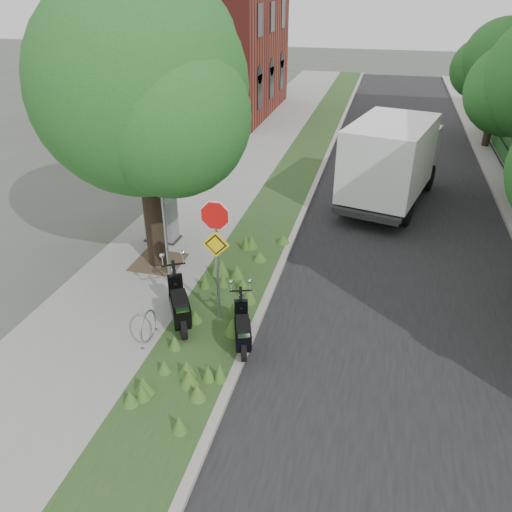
{
  "coord_description": "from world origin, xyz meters",
  "views": [
    {
      "loc": [
        1.93,
        -8.83,
        7.32
      ],
      "look_at": [
        -0.79,
        1.8,
        1.3
      ],
      "focal_mm": 35.0,
      "sensor_mm": 36.0,
      "label": 1
    }
  ],
  "objects_px": {
    "scooter_near": "(180,310)",
    "utility_cabinet": "(161,220)",
    "box_truck": "(392,158)",
    "sign_assembly": "(216,238)",
    "scooter_far": "(243,333)"
  },
  "relations": [
    {
      "from": "sign_assembly",
      "to": "box_truck",
      "type": "distance_m",
      "value": 9.57
    },
    {
      "from": "scooter_near",
      "to": "box_truck",
      "type": "distance_m",
      "value": 10.4
    },
    {
      "from": "scooter_far",
      "to": "utility_cabinet",
      "type": "distance_m",
      "value": 6.03
    },
    {
      "from": "utility_cabinet",
      "to": "sign_assembly",
      "type": "bearing_deg",
      "value": -49.87
    },
    {
      "from": "box_truck",
      "to": "utility_cabinet",
      "type": "bearing_deg",
      "value": -143.22
    },
    {
      "from": "sign_assembly",
      "to": "scooter_far",
      "type": "relative_size",
      "value": 1.95
    },
    {
      "from": "sign_assembly",
      "to": "utility_cabinet",
      "type": "height_order",
      "value": "sign_assembly"
    },
    {
      "from": "scooter_far",
      "to": "box_truck",
      "type": "xyz_separation_m",
      "value": [
        2.92,
        9.69,
        1.25
      ]
    },
    {
      "from": "sign_assembly",
      "to": "utility_cabinet",
      "type": "xyz_separation_m",
      "value": [
        -3.08,
        3.65,
        -1.55
      ]
    },
    {
      "from": "sign_assembly",
      "to": "scooter_far",
      "type": "distance_m",
      "value": 2.2
    },
    {
      "from": "sign_assembly",
      "to": "scooter_near",
      "type": "relative_size",
      "value": 1.8
    },
    {
      "from": "sign_assembly",
      "to": "utility_cabinet",
      "type": "relative_size",
      "value": 2.35
    },
    {
      "from": "scooter_near",
      "to": "utility_cabinet",
      "type": "height_order",
      "value": "utility_cabinet"
    },
    {
      "from": "box_truck",
      "to": "sign_assembly",
      "type": "bearing_deg",
      "value": -113.29
    },
    {
      "from": "scooter_near",
      "to": "utility_cabinet",
      "type": "bearing_deg",
      "value": 118.84
    }
  ]
}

